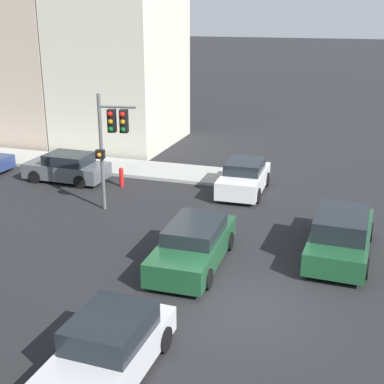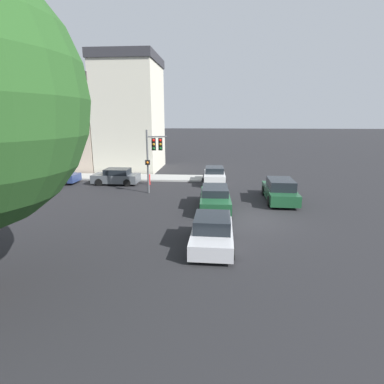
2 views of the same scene
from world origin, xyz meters
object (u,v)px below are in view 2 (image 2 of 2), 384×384
parked_car_0 (116,177)px  crossing_car_3 (214,176)px  crossing_car_0 (212,233)px  fire_hydrant (149,179)px  traffic_signal (154,150)px  crossing_car_1 (280,191)px  crossing_car_2 (215,198)px  parked_car_1 (54,176)px

parked_car_0 → crossing_car_3: bearing=-172.7°
crossing_car_0 → fire_hydrant: bearing=-154.5°
traffic_signal → crossing_car_1: 9.53m
crossing_car_3 → fire_hydrant: 5.69m
crossing_car_2 → parked_car_0: (6.58, 8.56, -0.02)m
crossing_car_0 → crossing_car_2: 5.82m
traffic_signal → crossing_car_0: size_ratio=1.23×
crossing_car_1 → parked_car_1: bearing=78.7°
crossing_car_1 → crossing_car_2: crossing_car_1 is taller
crossing_car_1 → fire_hydrant: size_ratio=5.25×
crossing_car_0 → crossing_car_3: crossing_car_3 is taller
traffic_signal → fire_hydrant: (2.88, 1.07, -2.77)m
parked_car_1 → crossing_car_1: bearing=167.5°
crossing_car_3 → parked_car_0: bearing=-85.0°
crossing_car_2 → parked_car_1: (6.47, 14.18, -0.01)m
traffic_signal → crossing_car_2: size_ratio=1.03×
parked_car_0 → fire_hydrant: 2.88m
crossing_car_0 → crossing_car_2: size_ratio=0.84×
crossing_car_1 → parked_car_0: crossing_car_1 is taller
crossing_car_1 → parked_car_1: size_ratio=1.11×
crossing_car_2 → traffic_signal: bearing=-129.9°
parked_car_1 → parked_car_0: bearing=-178.4°
parked_car_0 → parked_car_1: parked_car_1 is taller
parked_car_0 → parked_car_1: bearing=1.8°
crossing_car_0 → parked_car_1: (12.30, 14.09, 0.01)m
crossing_car_3 → fire_hydrant: bearing=-81.3°
parked_car_0 → fire_hydrant: parked_car_0 is taller
traffic_signal → crossing_car_3: bearing=121.2°
crossing_car_2 → parked_car_1: parked_car_1 is taller
crossing_car_3 → fire_hydrant: crossing_car_3 is taller
crossing_car_3 → fire_hydrant: (-1.01, 5.59, -0.20)m
parked_car_0 → fire_hydrant: size_ratio=4.30×
crossing_car_1 → fire_hydrant: bearing=68.3°
crossing_car_1 → fire_hydrant: (4.39, 10.14, -0.24)m
traffic_signal → crossing_car_0: traffic_signal is taller
crossing_car_2 → crossing_car_3: 7.56m
crossing_car_0 → crossing_car_1: bearing=151.5°
crossing_car_3 → parked_car_0: 8.53m
crossing_car_3 → parked_car_1: crossing_car_3 is taller
crossing_car_0 → fire_hydrant: size_ratio=4.21×
traffic_signal → crossing_car_3: (3.90, -4.52, -2.57)m
parked_car_0 → crossing_car_2: bearing=143.2°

